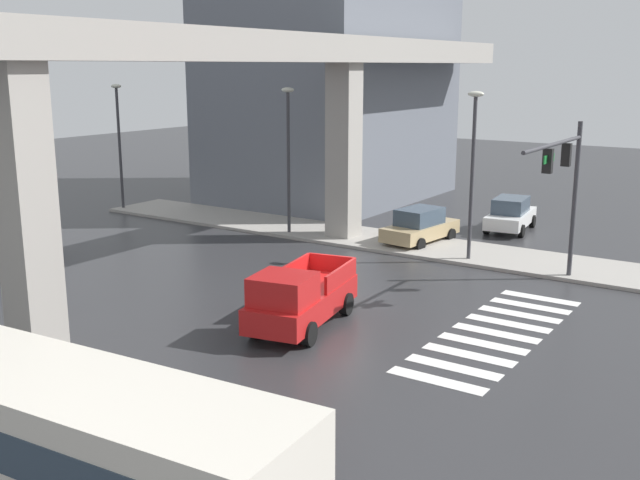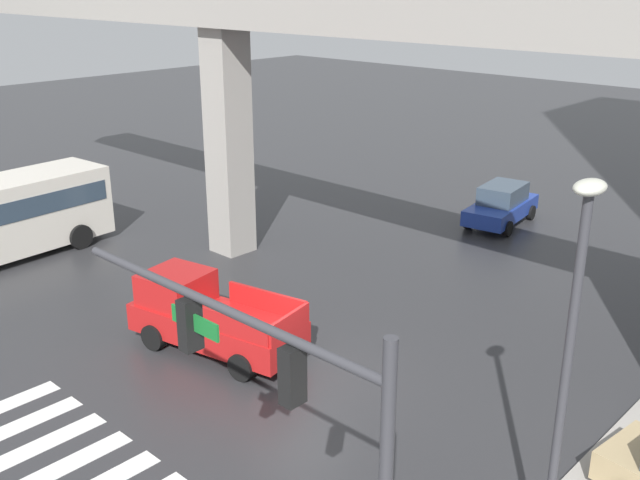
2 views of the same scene
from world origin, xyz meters
TOP-DOWN VIEW (x-y plane):
  - ground_plane at (0.00, 0.00)m, footprint 120.00×120.00m
  - elevated_overpass at (0.00, 5.02)m, footprint 49.72×2.00m
  - pickup_truck at (-3.08, -0.65)m, footprint 5.37×2.83m
  - sedan_blue at (-2.80, 15.03)m, footprint 2.41×4.50m
  - traffic_signal_mast at (5.88, -6.22)m, footprint 6.49×0.32m
  - street_lamp_near_corner at (7.86, -1.86)m, footprint 0.44×0.70m

SIDE VIEW (x-z plane):
  - ground_plane at x=0.00m, z-range 0.00..0.00m
  - sedan_blue at x=-2.80m, z-range -0.01..1.71m
  - pickup_truck at x=-3.08m, z-range -0.05..2.03m
  - traffic_signal_mast at x=5.88m, z-range 1.29..7.49m
  - street_lamp_near_corner at x=7.86m, z-range 0.94..8.18m
  - elevated_overpass at x=0.00m, z-range 3.27..12.87m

